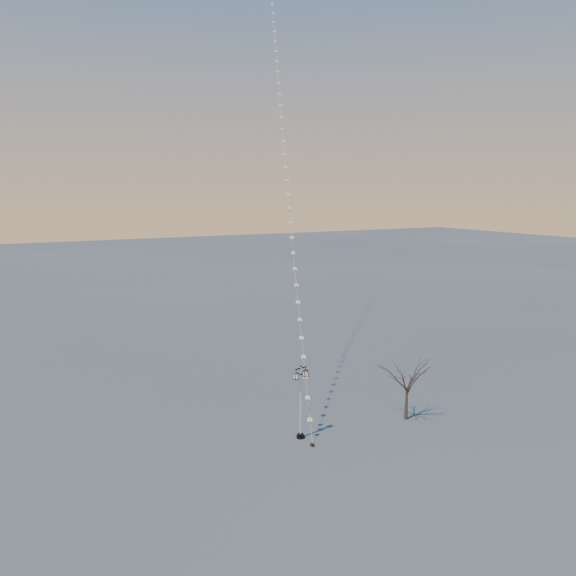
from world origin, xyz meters
TOP-DOWN VIEW (x-y plane):
  - ground at (0.00, 0.00)m, footprint 300.00×300.00m
  - street_lamp at (-0.77, 0.43)m, footprint 1.14×0.56m
  - bare_tree at (6.68, -0.35)m, footprint 2.38×2.38m
  - kite_train at (6.43, 16.08)m, footprint 14.91×34.54m

SIDE VIEW (x-z plane):
  - ground at x=0.00m, z-range 0.00..0.00m
  - street_lamp at x=-0.77m, z-range 0.24..4.79m
  - bare_tree at x=6.68m, z-range 0.77..4.71m
  - kite_train at x=6.43m, z-range -0.10..36.65m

